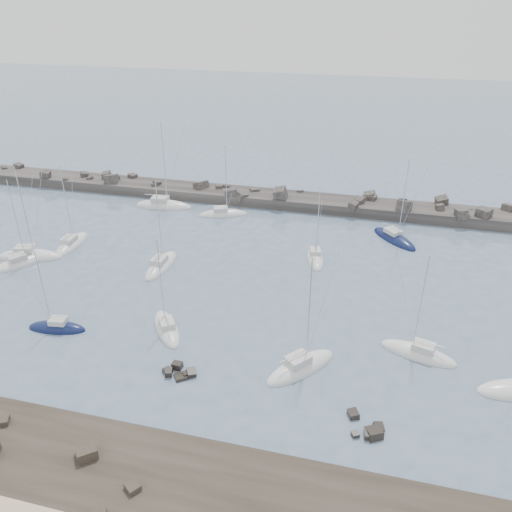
% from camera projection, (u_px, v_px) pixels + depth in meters
% --- Properties ---
extents(ground, '(400.00, 400.00, 0.00)m').
position_uv_depth(ground, '(243.00, 330.00, 56.28)').
color(ground, slate).
rests_on(ground, ground).
extents(rock_shelf, '(140.00, 12.60, 2.02)m').
position_uv_depth(rock_shelf, '(163.00, 499.00, 37.45)').
color(rock_shelf, '#2B231D').
rests_on(rock_shelf, ground).
extents(rock_cluster_near, '(3.71, 2.57, 1.31)m').
position_uv_depth(rock_cluster_near, '(180.00, 373.00, 49.66)').
color(rock_cluster_near, black).
rests_on(rock_cluster_near, ground).
extents(rock_cluster_far, '(3.48, 3.50, 1.46)m').
position_uv_depth(rock_cluster_far, '(369.00, 431.00, 43.15)').
color(rock_cluster_far, black).
rests_on(rock_cluster_far, ground).
extents(breakwater, '(115.00, 7.25, 5.48)m').
position_uv_depth(breakwater, '(260.00, 201.00, 90.26)').
color(breakwater, '#332F2D').
rests_on(breakwater, ground).
extents(sailboat_0, '(9.67, 4.92, 14.76)m').
position_uv_depth(sailboat_0, '(30.00, 257.00, 71.45)').
color(sailboat_0, silver).
rests_on(sailboat_0, ground).
extents(sailboat_1, '(3.00, 8.46, 13.18)m').
position_uv_depth(sailboat_1, '(72.00, 245.00, 74.96)').
color(sailboat_1, silver).
rests_on(sailboat_1, ground).
extents(sailboat_2, '(6.90, 2.92, 10.75)m').
position_uv_depth(sailboat_2, '(57.00, 328.00, 56.31)').
color(sailboat_2, '#0F1942').
rests_on(sailboat_2, ground).
extents(sailboat_3, '(2.89, 8.53, 13.39)m').
position_uv_depth(sailboat_3, '(161.00, 266.00, 69.13)').
color(sailboat_3, silver).
rests_on(sailboat_3, ground).
extents(sailboat_4, '(8.62, 5.19, 12.97)m').
position_uv_depth(sailboat_4, '(223.00, 214.00, 85.13)').
color(sailboat_4, silver).
rests_on(sailboat_4, ground).
extents(sailboat_5, '(6.35, 7.48, 12.04)m').
position_uv_depth(sailboat_5, '(167.00, 329.00, 56.17)').
color(sailboat_5, silver).
rests_on(sailboat_5, ground).
extents(sailboat_6, '(3.85, 7.54, 11.50)m').
position_uv_depth(sailboat_6, '(315.00, 258.00, 71.05)').
color(sailboat_6, silver).
rests_on(sailboat_6, ground).
extents(sailboat_7, '(7.51, 8.23, 13.64)m').
position_uv_depth(sailboat_7, '(301.00, 368.00, 50.34)').
color(sailboat_7, silver).
rests_on(sailboat_7, ground).
extents(sailboat_8, '(7.98, 8.46, 13.95)m').
position_uv_depth(sailboat_8, '(394.00, 239.00, 76.63)').
color(sailboat_8, '#0F1942').
rests_on(sailboat_8, ground).
extents(sailboat_9, '(8.31, 4.49, 12.64)m').
position_uv_depth(sailboat_9, '(418.00, 354.00, 52.31)').
color(sailboat_9, silver).
rests_on(sailboat_9, ground).
extents(sailboat_13, '(6.80, 8.40, 13.21)m').
position_uv_depth(sailboat_13, '(22.00, 263.00, 69.80)').
color(sailboat_13, silver).
rests_on(sailboat_13, ground).
extents(sailboat_14, '(10.48, 4.20, 16.09)m').
position_uv_depth(sailboat_14, '(163.00, 206.00, 88.41)').
color(sailboat_14, silver).
rests_on(sailboat_14, ground).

